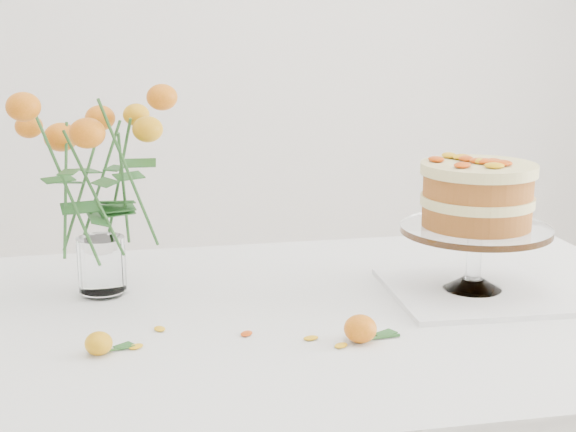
% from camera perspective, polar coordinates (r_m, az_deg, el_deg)
% --- Properties ---
extents(table, '(1.43, 0.93, 0.76)m').
position_cam_1_polar(table, '(1.48, 1.15, -9.63)').
color(table, tan).
rests_on(table, ground).
extents(napkin, '(0.32, 0.32, 0.01)m').
position_cam_1_polar(napkin, '(1.58, 12.95, -5.22)').
color(napkin, white).
rests_on(napkin, table).
extents(cake_stand, '(0.28, 0.28, 0.25)m').
position_cam_1_polar(cake_stand, '(1.53, 13.29, 0.99)').
color(cake_stand, white).
rests_on(cake_stand, napkin).
extents(rose_vase, '(0.31, 0.31, 0.45)m').
position_cam_1_polar(rose_vase, '(1.51, -13.52, 4.06)').
color(rose_vase, white).
rests_on(rose_vase, table).
extents(loose_rose_near, '(0.08, 0.04, 0.04)m').
position_cam_1_polar(loose_rose_near, '(1.29, -13.30, -8.81)').
color(loose_rose_near, orange).
rests_on(loose_rose_near, table).
extents(loose_rose_far, '(0.10, 0.05, 0.05)m').
position_cam_1_polar(loose_rose_far, '(1.31, 5.18, -8.00)').
color(loose_rose_far, '#B95C09').
rests_on(loose_rose_far, table).
extents(stray_petal_a, '(0.03, 0.02, 0.00)m').
position_cam_1_polar(stray_petal_a, '(1.34, -2.97, -8.36)').
color(stray_petal_a, '#EBA90E').
rests_on(stray_petal_a, table).
extents(stray_petal_b, '(0.03, 0.02, 0.00)m').
position_cam_1_polar(stray_petal_b, '(1.32, 1.64, -8.68)').
color(stray_petal_b, '#EBA90E').
rests_on(stray_petal_b, table).
extents(stray_petal_c, '(0.03, 0.02, 0.00)m').
position_cam_1_polar(stray_petal_c, '(1.29, 3.79, -9.19)').
color(stray_petal_c, '#EBA90E').
rests_on(stray_petal_c, table).
extents(stray_petal_d, '(0.03, 0.02, 0.00)m').
position_cam_1_polar(stray_petal_d, '(1.38, -9.11, -7.94)').
color(stray_petal_d, '#EBA90E').
rests_on(stray_petal_d, table).
extents(stray_petal_e, '(0.03, 0.02, 0.00)m').
position_cam_1_polar(stray_petal_e, '(1.31, -10.75, -9.12)').
color(stray_petal_e, '#EBA90E').
rests_on(stray_petal_e, table).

